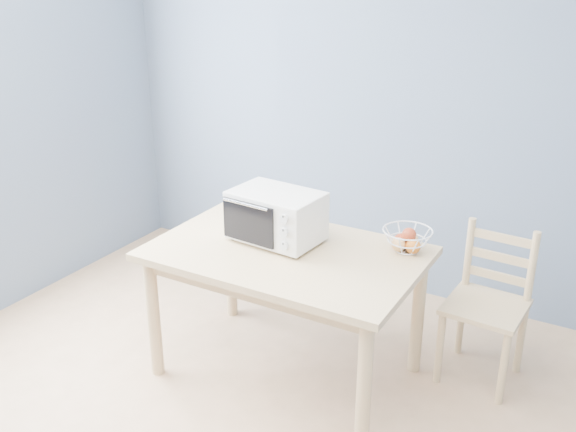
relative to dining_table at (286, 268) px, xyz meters
The scene contains 5 objects.
room 1.18m from the dining_table, 88.83° to the right, with size 4.01×4.51×2.61m.
dining_table is the anchor object (origin of this frame).
toaster_oven 0.29m from the dining_table, 147.47° to the left, with size 0.50×0.38×0.28m.
fruit_basket 0.65m from the dining_table, 28.68° to the left, with size 0.26×0.26×0.13m.
dining_chair 1.11m from the dining_table, 28.79° to the left, with size 0.42×0.42×0.85m.
Camera 1 is at (1.49, -1.66, 2.16)m, focal length 40.00 mm.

